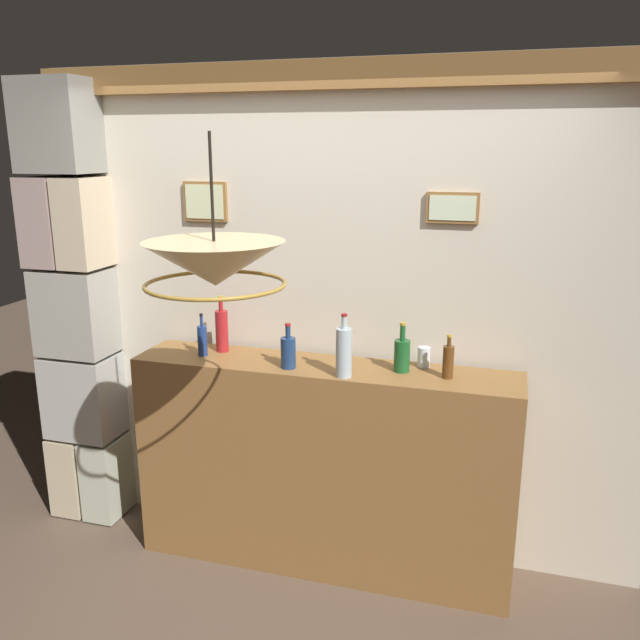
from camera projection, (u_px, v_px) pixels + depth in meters
panelled_rear_partition at (337, 304)px, 3.47m from camera, size 3.25×0.15×2.61m
stone_pillar at (78, 311)px, 3.77m from camera, size 0.43×0.34×2.54m
bar_shelf_unit at (323, 467)px, 3.44m from camera, size 1.98×0.38×1.13m
liquor_bottle_vodka at (344, 352)px, 3.10m from camera, size 0.08×0.08×0.31m
liquor_bottle_scotch at (448, 361)px, 3.10m from camera, size 0.05×0.05×0.21m
liquor_bottle_rye at (222, 330)px, 3.49m from camera, size 0.07×0.07×0.30m
liquor_bottle_bourbon at (288, 352)px, 3.24m from camera, size 0.08×0.08×0.23m
liquor_bottle_whiskey at (202, 340)px, 3.43m from camera, size 0.05×0.05×0.23m
liquor_bottle_sherry at (402, 354)px, 3.19m from camera, size 0.08×0.08×0.25m
glass_tumbler_rocks at (424, 357)px, 3.26m from camera, size 0.06×0.06×0.10m
pendant_lamp at (215, 265)px, 2.52m from camera, size 0.56×0.56×0.58m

